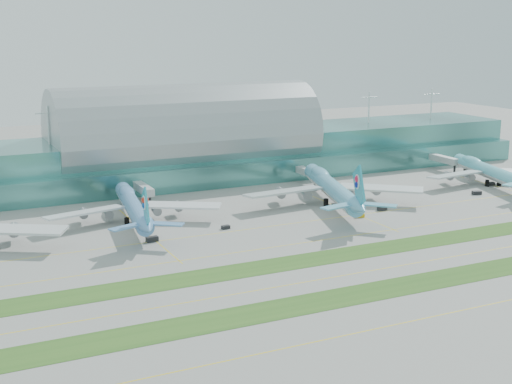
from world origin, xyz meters
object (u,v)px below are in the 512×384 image
airliner_c (331,187)px  airliner_d (489,171)px  terminal (186,148)px  airliner_b (133,205)px

airliner_c → airliner_d: airliner_c is taller
terminal → airliner_c: 78.28m
terminal → airliner_d: bearing=-30.6°
terminal → airliner_b: (-43.05, -62.50, -8.18)m
terminal → airliner_d: 135.60m
airliner_d → airliner_b: bearing=-167.4°
airliner_b → airliner_d: bearing=6.1°
airliner_d → airliner_c: bearing=-164.4°
airliner_c → airliner_d: (81.96, 1.02, -0.85)m
airliner_c → airliner_d: 81.97m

